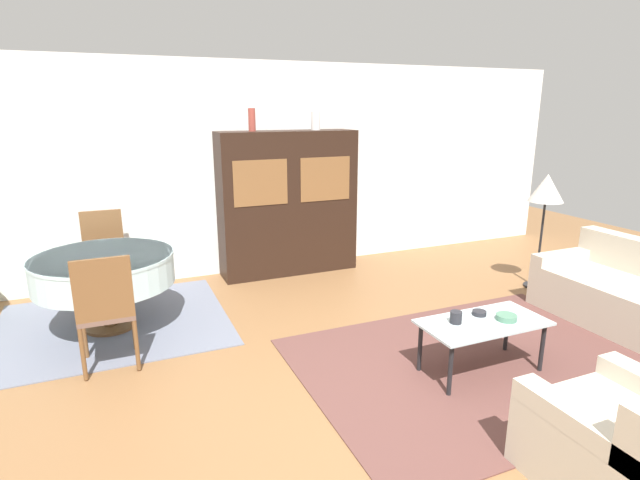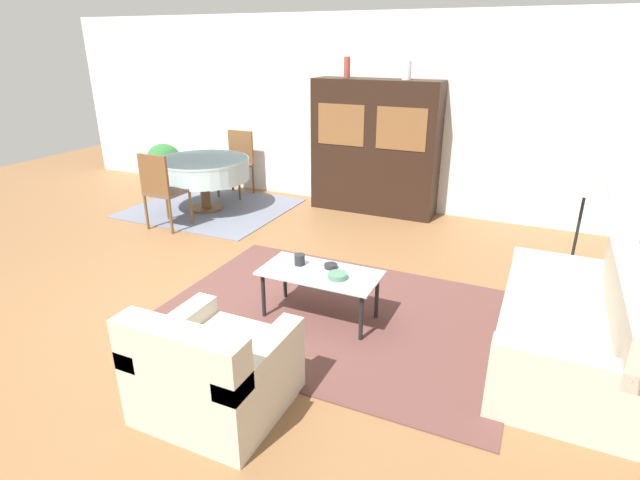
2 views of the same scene
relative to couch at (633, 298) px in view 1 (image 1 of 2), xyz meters
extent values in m
plane|color=brown|center=(-3.16, -0.38, -0.30)|extent=(14.00, 14.00, 0.00)
cube|color=white|center=(-3.16, 3.25, 1.05)|extent=(10.00, 0.06, 2.70)
cube|color=brown|center=(-1.90, -0.04, -0.29)|extent=(3.09, 2.23, 0.01)
cube|color=slate|center=(-4.80, 2.06, -0.29)|extent=(2.20, 1.93, 0.01)
cube|color=beige|center=(-0.05, 0.00, -0.07)|extent=(0.92, 1.73, 0.45)
cube|color=beige|center=(-0.05, 0.79, 0.22)|extent=(0.92, 0.16, 0.12)
cube|color=beige|center=(-2.15, -1.48, -0.07)|extent=(0.88, 0.85, 0.44)
cube|color=beige|center=(-2.51, -1.48, 0.21)|extent=(0.16, 0.85, 0.12)
cylinder|color=black|center=(-2.47, -0.33, -0.07)|extent=(0.04, 0.04, 0.42)
cylinder|color=black|center=(-1.55, -0.33, -0.07)|extent=(0.04, 0.04, 0.42)
cylinder|color=black|center=(-2.47, 0.07, -0.07)|extent=(0.04, 0.04, 0.42)
cylinder|color=black|center=(-1.55, 0.07, -0.07)|extent=(0.04, 0.04, 0.42)
cube|color=silver|center=(-2.01, -0.13, 0.15)|extent=(1.04, 0.52, 0.02)
cube|color=black|center=(-2.59, 2.97, 0.63)|extent=(1.78, 0.46, 1.85)
cube|color=brown|center=(-3.01, 2.74, 0.95)|extent=(0.68, 0.01, 0.55)
cube|color=brown|center=(-2.16, 2.74, 0.95)|extent=(0.68, 0.01, 0.55)
cylinder|color=brown|center=(-4.83, 1.98, -0.27)|extent=(0.48, 0.48, 0.03)
cylinder|color=brown|center=(-4.83, 1.98, -0.06)|extent=(0.14, 0.14, 0.45)
cylinder|color=silver|center=(-4.83, 1.98, 0.31)|extent=(1.31, 1.31, 0.30)
cylinder|color=silver|center=(-4.83, 1.98, 0.45)|extent=(1.32, 1.32, 0.03)
cylinder|color=brown|center=(-5.03, 1.39, -0.06)|extent=(0.04, 0.04, 0.45)
cylinder|color=brown|center=(-4.63, 1.39, -0.06)|extent=(0.04, 0.04, 0.45)
cylinder|color=brown|center=(-5.03, 0.99, -0.06)|extent=(0.04, 0.04, 0.45)
cylinder|color=brown|center=(-4.63, 0.99, -0.06)|extent=(0.04, 0.04, 0.45)
cube|color=brown|center=(-4.83, 1.19, 0.18)|extent=(0.44, 0.44, 0.04)
cube|color=brown|center=(-4.83, 0.99, 0.46)|extent=(0.44, 0.04, 0.51)
cylinder|color=brown|center=(-4.63, 2.57, -0.06)|extent=(0.04, 0.04, 0.45)
cylinder|color=brown|center=(-5.03, 2.57, -0.06)|extent=(0.04, 0.04, 0.45)
cylinder|color=brown|center=(-4.63, 2.98, -0.06)|extent=(0.04, 0.04, 0.45)
cylinder|color=brown|center=(-5.03, 2.98, -0.06)|extent=(0.04, 0.04, 0.45)
cube|color=brown|center=(-4.83, 2.78, 0.18)|extent=(0.44, 0.44, 0.04)
cube|color=brown|center=(-4.83, 2.98, 0.46)|extent=(0.44, 0.04, 0.51)
cylinder|color=black|center=(-0.01, 1.21, -0.28)|extent=(0.28, 0.28, 0.02)
cylinder|color=black|center=(-0.01, 1.21, 0.26)|extent=(0.03, 0.03, 1.06)
cone|color=beige|center=(-0.01, 1.21, 0.93)|extent=(0.40, 0.40, 0.32)
cylinder|color=#232328|center=(-2.24, -0.07, 0.21)|extent=(0.10, 0.10, 0.10)
cylinder|color=#4C7A60|center=(-1.82, -0.19, 0.18)|extent=(0.17, 0.17, 0.05)
cylinder|color=#232328|center=(-1.96, -0.02, 0.17)|extent=(0.12, 0.12, 0.04)
cylinder|color=#9E4238|center=(-3.03, 2.97, 1.69)|extent=(0.09, 0.09, 0.27)
cylinder|color=white|center=(-2.20, 2.97, 1.67)|extent=(0.11, 0.11, 0.23)
camera|label=1|loc=(-4.70, -3.05, 1.84)|focal=28.00mm
camera|label=2|loc=(-0.38, -3.70, 2.02)|focal=28.00mm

